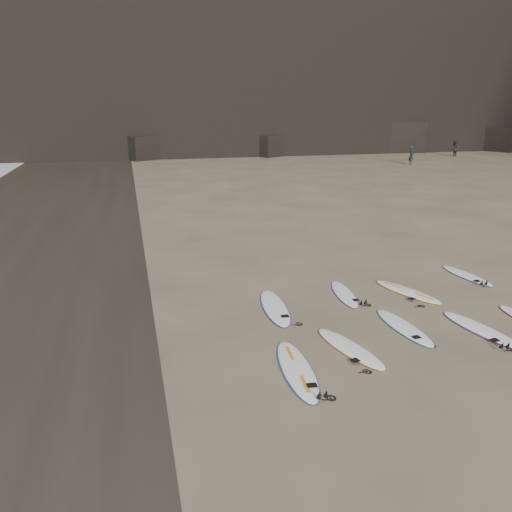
{
  "coord_description": "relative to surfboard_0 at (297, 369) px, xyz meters",
  "views": [
    {
      "loc": [
        -7.41,
        -10.51,
        5.79
      ],
      "look_at": [
        -3.96,
        2.99,
        1.5
      ],
      "focal_mm": 35.0,
      "sensor_mm": 36.0,
      "label": 1
    }
  ],
  "objects": [
    {
      "name": "surfboard_3",
      "position": [
        5.4,
        0.78,
        -0.0
      ],
      "size": [
        1.06,
        2.61,
        0.09
      ],
      "primitive_type": "ellipsoid",
      "rotation": [
        0.0,
        0.0,
        0.18
      ],
      "color": "white",
      "rests_on": "ground"
    },
    {
      "name": "surfboard_1",
      "position": [
        1.59,
        0.66,
        -0.01
      ],
      "size": [
        1.18,
        2.52,
        0.09
      ],
      "primitive_type": "ellipsoid",
      "rotation": [
        0.0,
        0.0,
        0.25
      ],
      "color": "white",
      "rests_on": "ground"
    },
    {
      "name": "ground",
      "position": [
        4.04,
        1.08,
        -0.05
      ],
      "size": [
        240.0,
        240.0,
        0.0
      ],
      "primitive_type": "plane",
      "color": "#897559",
      "rests_on": "ground"
    },
    {
      "name": "person_a",
      "position": [
        23.42,
        34.4,
        0.86
      ],
      "size": [
        0.66,
        0.78,
        1.82
      ],
      "primitive_type": "imported",
      "rotation": [
        0.0,
        0.0,
        1.16
      ],
      "color": "black",
      "rests_on": "ground"
    },
    {
      "name": "surfboard_7",
      "position": [
        4.98,
        3.73,
        -0.0
      ],
      "size": [
        1.45,
        2.56,
        0.09
      ],
      "primitive_type": "ellipsoid",
      "rotation": [
        0.0,
        0.0,
        0.36
      ],
      "color": "white",
      "rests_on": "ground"
    },
    {
      "name": "surfboard_5",
      "position": [
        0.52,
        3.55,
        0.0
      ],
      "size": [
        0.9,
        2.82,
        0.1
      ],
      "primitive_type": "ellipsoid",
      "rotation": [
        0.0,
        0.0,
        -0.08
      ],
      "color": "white",
      "rests_on": "ground"
    },
    {
      "name": "surfboard_8",
      "position": [
        7.8,
        4.61,
        -0.01
      ],
      "size": [
        0.81,
        2.35,
        0.08
      ],
      "primitive_type": "ellipsoid",
      "rotation": [
        0.0,
        0.0,
        0.11
      ],
      "color": "white",
      "rests_on": "ground"
    },
    {
      "name": "surfboard_2",
      "position": [
        3.5,
        1.41,
        -0.01
      ],
      "size": [
        0.75,
        2.49,
        0.09
      ],
      "primitive_type": "ellipsoid",
      "rotation": [
        0.0,
        0.0,
        0.06
      ],
      "color": "white",
      "rests_on": "ground"
    },
    {
      "name": "surfboard_0",
      "position": [
        0.0,
        0.0,
        0.0
      ],
      "size": [
        0.89,
        2.82,
        0.1
      ],
      "primitive_type": "ellipsoid",
      "rotation": [
        0.0,
        0.0,
        -0.08
      ],
      "color": "white",
      "rests_on": "ground"
    },
    {
      "name": "surfboard_6",
      "position": [
        2.96,
        4.06,
        -0.01
      ],
      "size": [
        0.86,
        2.35,
        0.08
      ],
      "primitive_type": "ellipsoid",
      "rotation": [
        0.0,
        0.0,
        -0.14
      ],
      "color": "white",
      "rests_on": "ground"
    },
    {
      "name": "person_b",
      "position": [
        32.53,
        40.61,
        0.78
      ],
      "size": [
        0.94,
        0.82,
        1.65
      ],
      "primitive_type": "imported",
      "rotation": [
        0.0,
        0.0,
        3.42
      ],
      "color": "black",
      "rests_on": "ground"
    }
  ]
}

